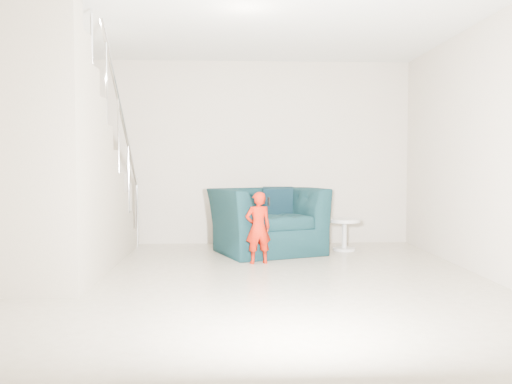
% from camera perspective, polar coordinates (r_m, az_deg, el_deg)
% --- Properties ---
extents(floor, '(5.50, 5.50, 0.00)m').
position_cam_1_polar(floor, '(5.43, -1.03, -9.67)').
color(floor, gray).
rests_on(floor, ground).
extents(ceiling, '(5.50, 5.50, 0.00)m').
position_cam_1_polar(ceiling, '(5.51, -1.05, 18.90)').
color(ceiling, silver).
rests_on(ceiling, back_wall).
extents(back_wall, '(5.00, 0.00, 5.00)m').
position_cam_1_polar(back_wall, '(8.05, -1.57, 4.13)').
color(back_wall, '#B9A896').
rests_on(back_wall, floor).
extents(front_wall, '(5.00, 0.00, 5.00)m').
position_cam_1_polar(front_wall, '(2.55, 0.62, 6.57)').
color(front_wall, '#B9A896').
rests_on(front_wall, floor).
extents(right_wall, '(0.00, 5.50, 5.50)m').
position_cam_1_polar(right_wall, '(5.92, 24.00, 4.28)').
color(right_wall, '#B9A896').
rests_on(right_wall, floor).
extents(armchair, '(1.65, 1.56, 0.86)m').
position_cam_1_polar(armchair, '(7.24, 1.19, -3.01)').
color(armchair, black).
rests_on(armchair, floor).
extents(toddler, '(0.35, 0.27, 0.86)m').
position_cam_1_polar(toddler, '(6.45, 0.23, -3.78)').
color(toddler, '#8F2704').
rests_on(toddler, floor).
extents(side_table, '(0.43, 0.43, 0.43)m').
position_cam_1_polar(side_table, '(7.54, 9.29, -3.89)').
color(side_table, silver).
rests_on(side_table, floor).
extents(staircase, '(1.02, 3.03, 3.62)m').
position_cam_1_polar(staircase, '(6.14, -20.18, 0.54)').
color(staircase, '#ADA089').
rests_on(staircase, floor).
extents(cushion, '(0.41, 0.19, 0.40)m').
position_cam_1_polar(cushion, '(7.44, 2.30, -0.98)').
color(cushion, black).
rests_on(cushion, armchair).
extents(throw, '(0.04, 0.43, 0.48)m').
position_cam_1_polar(throw, '(7.21, -3.06, -2.15)').
color(throw, black).
rests_on(throw, armchair).
extents(phone, '(0.03, 0.05, 0.10)m').
position_cam_1_polar(phone, '(6.38, 1.36, -1.00)').
color(phone, black).
rests_on(phone, toddler).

